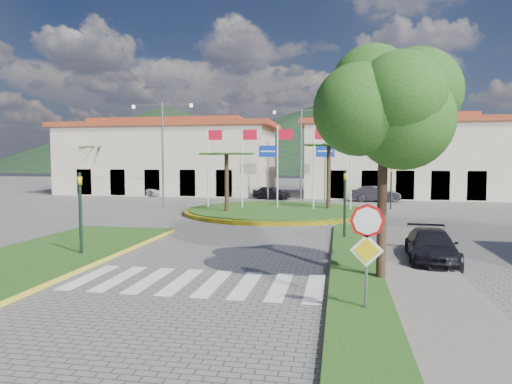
% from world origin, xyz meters
% --- Properties ---
extents(ground, '(160.00, 160.00, 0.00)m').
position_xyz_m(ground, '(0.00, 0.00, 0.00)').
color(ground, slate).
rests_on(ground, ground).
extents(sidewalk_right, '(4.00, 28.00, 0.15)m').
position_xyz_m(sidewalk_right, '(6.00, 2.00, 0.07)').
color(sidewalk_right, gray).
rests_on(sidewalk_right, ground).
extents(verge_right, '(1.60, 28.00, 0.18)m').
position_xyz_m(verge_right, '(4.80, 2.00, 0.09)').
color(verge_right, '#234B15').
rests_on(verge_right, ground).
extents(median_left, '(5.00, 14.00, 0.18)m').
position_xyz_m(median_left, '(-6.50, 6.00, 0.09)').
color(median_left, '#234B15').
rests_on(median_left, ground).
extents(crosswalk, '(8.00, 3.00, 0.01)m').
position_xyz_m(crosswalk, '(0.00, 4.00, 0.01)').
color(crosswalk, silver).
rests_on(crosswalk, ground).
extents(roundabout_island, '(12.70, 12.70, 6.00)m').
position_xyz_m(roundabout_island, '(0.00, 22.00, 0.17)').
color(roundabout_island, yellow).
rests_on(roundabout_island, ground).
extents(stop_sign, '(0.80, 0.11, 2.65)m').
position_xyz_m(stop_sign, '(4.90, 1.96, 1.79)').
color(stop_sign, slate).
rests_on(stop_sign, ground).
extents(deciduous_tree, '(3.60, 3.60, 6.80)m').
position_xyz_m(deciduous_tree, '(5.50, 5.00, 5.18)').
color(deciduous_tree, black).
rests_on(deciduous_tree, ground).
extents(traffic_light_left, '(0.15, 0.18, 3.20)m').
position_xyz_m(traffic_light_left, '(-5.20, 6.50, 1.94)').
color(traffic_light_left, black).
rests_on(traffic_light_left, ground).
extents(traffic_light_right, '(0.15, 0.18, 3.20)m').
position_xyz_m(traffic_light_right, '(4.50, 12.00, 1.94)').
color(traffic_light_right, black).
rests_on(traffic_light_right, ground).
extents(traffic_light_far, '(0.18, 0.15, 3.20)m').
position_xyz_m(traffic_light_far, '(8.00, 26.00, 1.94)').
color(traffic_light_far, black).
rests_on(traffic_light_far, ground).
extents(direction_sign_west, '(1.60, 0.14, 5.20)m').
position_xyz_m(direction_sign_west, '(-2.00, 30.97, 3.53)').
color(direction_sign_west, slate).
rests_on(direction_sign_west, ground).
extents(direction_sign_east, '(1.60, 0.14, 5.20)m').
position_xyz_m(direction_sign_east, '(3.00, 30.97, 3.53)').
color(direction_sign_east, slate).
rests_on(direction_sign_east, ground).
extents(street_lamp_centre, '(4.80, 0.16, 8.00)m').
position_xyz_m(street_lamp_centre, '(1.00, 30.00, 4.50)').
color(street_lamp_centre, slate).
rests_on(street_lamp_centre, ground).
extents(street_lamp_west, '(4.80, 0.16, 8.00)m').
position_xyz_m(street_lamp_west, '(-9.00, 24.00, 4.50)').
color(street_lamp_west, slate).
rests_on(street_lamp_west, ground).
extents(building_left, '(23.32, 9.54, 8.05)m').
position_xyz_m(building_left, '(-14.00, 38.00, 3.90)').
color(building_left, beige).
rests_on(building_left, ground).
extents(building_right, '(19.08, 9.54, 8.05)m').
position_xyz_m(building_right, '(10.00, 38.00, 3.90)').
color(building_right, beige).
rests_on(building_right, ground).
extents(hill_far_west, '(140.00, 140.00, 22.00)m').
position_xyz_m(hill_far_west, '(-55.00, 140.00, 11.00)').
color(hill_far_west, black).
rests_on(hill_far_west, ground).
extents(hill_far_mid, '(180.00, 180.00, 30.00)m').
position_xyz_m(hill_far_mid, '(15.00, 160.00, 15.00)').
color(hill_far_mid, black).
rests_on(hill_far_mid, ground).
extents(hill_near_back, '(110.00, 110.00, 16.00)m').
position_xyz_m(hill_near_back, '(-10.00, 130.00, 8.00)').
color(hill_near_back, black).
rests_on(hill_near_back, ground).
extents(white_van, '(4.40, 3.01, 1.12)m').
position_xyz_m(white_van, '(-14.78, 34.45, 0.56)').
color(white_van, silver).
rests_on(white_van, ground).
extents(car_dark_a, '(3.91, 2.83, 1.24)m').
position_xyz_m(car_dark_a, '(-1.94, 32.85, 0.62)').
color(car_dark_a, black).
rests_on(car_dark_a, ground).
extents(car_dark_b, '(4.17, 1.51, 1.37)m').
position_xyz_m(car_dark_b, '(7.36, 32.11, 0.68)').
color(car_dark_b, black).
rests_on(car_dark_b, ground).
extents(car_side_right, '(1.92, 4.16, 1.18)m').
position_xyz_m(car_side_right, '(7.50, 8.04, 0.59)').
color(car_side_right, black).
rests_on(car_side_right, ground).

